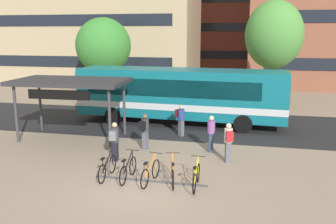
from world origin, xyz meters
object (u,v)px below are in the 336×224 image
Objects in this scene: parked_bicycle_black_1 at (128,170)px; transit_shelter at (70,84)px; commuter_grey_pack_2 at (115,139)px; commuter_maroon_pack_3 at (181,118)px; commuter_olive_pack_1 at (211,131)px; commuter_black_pack_4 at (145,129)px; parked_bicycle_black_0 at (107,168)px; street_tree_0 at (103,46)px; city_bus at (181,94)px; street_tree_1 at (274,35)px; parked_bicycle_yellow_4 at (196,177)px; parked_bicycle_orange_2 at (150,173)px; parked_bicycle_orange_3 at (173,173)px; commuter_red_pack_0 at (228,140)px.

transit_shelter reaches higher than parked_bicycle_black_1.
commuter_grey_pack_2 is 1.01× the size of commuter_maroon_pack_3.
commuter_black_pack_4 is (-2.97, -0.36, 0.00)m from commuter_olive_pack_1.
transit_shelter is at bearing 46.41° from parked_bicycle_black_1.
parked_bicycle_black_0 is 0.26× the size of street_tree_0.
parked_bicycle_black_1 is at bearing -161.31° from commuter_black_pack_4.
city_bus is 7.13m from commuter_grey_pack_2.
transit_shelter is at bearing -132.64° from street_tree_1.
parked_bicycle_yellow_4 is at bearing -35.83° from commuter_maroon_pack_3.
parked_bicycle_black_1 is 1.00× the size of parked_bicycle_yellow_4.
commuter_black_pack_4 is (0.82, 1.70, 0.02)m from commuter_grey_pack_2.
transit_shelter is at bearing 39.44° from parked_bicycle_black_0.
parked_bicycle_orange_2 is 0.79m from parked_bicycle_orange_3.
commuter_black_pack_4 is (-0.76, -5.21, -0.81)m from city_bus.
transit_shelter reaches higher than parked_bicycle_black_0.
street_tree_1 is at bearing -13.86° from commuter_black_pack_4.
commuter_olive_pack_1 is at bearing -69.99° from commuter_black_pack_4.
commuter_maroon_pack_3 reaches higher than parked_bicycle_orange_3.
street_tree_0 is (-6.96, 17.33, 3.80)m from parked_bicycle_black_0.
street_tree_0 reaches higher than city_bus.
street_tree_1 is (6.25, 12.24, 4.13)m from commuter_black_pack_4.
commuter_olive_pack_1 is 17.33m from street_tree_0.
parked_bicycle_orange_2 is 0.26× the size of street_tree_0.
commuter_red_pack_0 is at bearing -15.36° from transit_shelter.
commuter_grey_pack_2 is (-1.58, -6.91, -0.83)m from city_bus.
transit_shelter is 4.64m from commuter_grey_pack_2.
parked_bicycle_orange_3 is (1.66, 0.00, 0.00)m from parked_bicycle_black_1.
parked_bicycle_orange_3 is at bearing -105.14° from street_tree_1.
commuter_grey_pack_2 is at bearing 44.66° from parked_bicycle_orange_3.
commuter_black_pack_4 is 16.03m from street_tree_0.
commuter_black_pack_4 is (-1.21, 3.62, 0.58)m from parked_bicycle_orange_2.
street_tree_0 is (-6.61, 15.55, 3.23)m from commuter_grey_pack_2.
parked_bicycle_orange_2 is 1.02× the size of commuter_black_pack_4.
street_tree_0 is (-3.35, 12.82, 1.38)m from transit_shelter.
parked_bicycle_orange_2 is 6.23m from commuter_maroon_pack_3.
commuter_black_pack_4 is at bearing 37.67° from parked_bicycle_yellow_4.
city_bus is 7.24× the size of commuter_black_pack_4.
parked_bicycle_black_1 and parked_bicycle_orange_2 have the same top height.
commuter_black_pack_4 is at bearing 7.62° from parked_bicycle_black_1.
city_bus is at bearing 4.86° from commuter_black_pack_4.
commuter_grey_pack_2 reaches higher than parked_bicycle_black_0.
street_tree_1 is (10.33, 11.21, 2.29)m from transit_shelter.
parked_bicycle_black_0 is at bearing 106.54° from commuter_red_pack_0.
commuter_black_pack_4 is (-0.34, 3.50, 0.58)m from parked_bicycle_black_1.
parked_bicycle_black_0 is at bearing 86.61° from parked_bicycle_yellow_4.
parked_bicycle_black_1 is 0.31× the size of transit_shelter.
parked_bicycle_black_1 is at bearing 90.31° from parked_bicycle_orange_2.
commuter_maroon_pack_3 is at bearing -14.52° from parked_bicycle_black_0.
parked_bicycle_black_0 is 1.91m from commuter_grey_pack_2.
parked_bicycle_black_0 is 1.00× the size of parked_bicycle_yellow_4.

